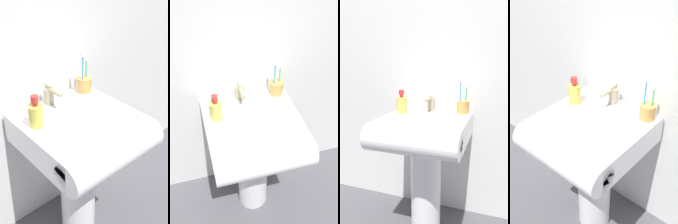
# 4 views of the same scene
# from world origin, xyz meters

# --- Properties ---
(ground_plane) EXTENTS (6.00, 6.00, 0.00)m
(ground_plane) POSITION_xyz_m (0.00, 0.00, 0.00)
(ground_plane) COLOR #4C4C51
(ground_plane) RESTS_ON ground
(wall_back) EXTENTS (5.00, 0.05, 2.40)m
(wall_back) POSITION_xyz_m (0.00, 0.27, 1.20)
(wall_back) COLOR silver
(wall_back) RESTS_ON ground
(sink_pedestal) EXTENTS (0.18, 0.18, 0.60)m
(sink_pedestal) POSITION_xyz_m (0.00, 0.00, 0.30)
(sink_pedestal) COLOR white
(sink_pedestal) RESTS_ON ground
(sink_basin) EXTENTS (0.48, 0.53, 0.14)m
(sink_basin) POSITION_xyz_m (0.00, -0.05, 0.67)
(sink_basin) COLOR white
(sink_basin) RESTS_ON sink_pedestal
(faucet) EXTENTS (0.05, 0.13, 0.10)m
(faucet) POSITION_xyz_m (-0.02, 0.17, 0.79)
(faucet) COLOR tan
(faucet) RESTS_ON sink_basin
(toothbrush_cup) EXTENTS (0.08, 0.08, 0.21)m
(toothbrush_cup) POSITION_xyz_m (0.18, 0.16, 0.78)
(toothbrush_cup) COLOR #D19347
(toothbrush_cup) RESTS_ON sink_basin
(soap_bottle) EXTENTS (0.06, 0.06, 0.14)m
(soap_bottle) POSITION_xyz_m (-0.17, 0.05, 0.79)
(soap_bottle) COLOR gold
(soap_bottle) RESTS_ON sink_basin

